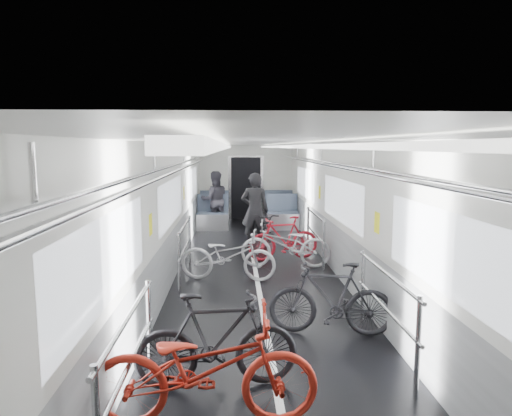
{
  "coord_description": "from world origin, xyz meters",
  "views": [
    {
      "loc": [
        -0.41,
        -7.81,
        2.34
      ],
      "look_at": [
        0.0,
        0.38,
        1.23
      ],
      "focal_mm": 32.0,
      "sensor_mm": 36.0,
      "label": 1
    }
  ],
  "objects_px": {
    "bike_left_far": "(228,256)",
    "person_seated": "(215,200)",
    "bike_right_mid": "(286,245)",
    "bike_right_far": "(284,238)",
    "bike_left_near": "(205,368)",
    "bike_aisle": "(266,230)",
    "person_standing": "(255,211)",
    "bike_left_mid": "(217,340)",
    "bike_right_near": "(331,298)"
  },
  "relations": [
    {
      "from": "person_standing",
      "to": "bike_right_far",
      "type": "bearing_deg",
      "value": 124.98
    },
    {
      "from": "bike_left_near",
      "to": "bike_aisle",
      "type": "height_order",
      "value": "bike_left_near"
    },
    {
      "from": "bike_left_far",
      "to": "person_seated",
      "type": "distance_m",
      "value": 5.2
    },
    {
      "from": "bike_left_mid",
      "to": "bike_right_near",
      "type": "xyz_separation_m",
      "value": [
        1.38,
        1.2,
        -0.01
      ]
    },
    {
      "from": "bike_right_far",
      "to": "bike_aisle",
      "type": "height_order",
      "value": "bike_right_far"
    },
    {
      "from": "bike_right_mid",
      "to": "bike_right_far",
      "type": "xyz_separation_m",
      "value": [
        0.03,
        0.6,
        0.0
      ]
    },
    {
      "from": "bike_left_far",
      "to": "bike_right_far",
      "type": "height_order",
      "value": "bike_right_far"
    },
    {
      "from": "bike_right_far",
      "to": "bike_aisle",
      "type": "bearing_deg",
      "value": -179.57
    },
    {
      "from": "bike_right_mid",
      "to": "person_standing",
      "type": "distance_m",
      "value": 1.89
    },
    {
      "from": "bike_left_near",
      "to": "bike_left_mid",
      "type": "xyz_separation_m",
      "value": [
        0.08,
        0.6,
        -0.02
      ]
    },
    {
      "from": "bike_left_near",
      "to": "person_standing",
      "type": "height_order",
      "value": "person_standing"
    },
    {
      "from": "bike_left_near",
      "to": "bike_right_mid",
      "type": "distance_m",
      "value": 5.16
    },
    {
      "from": "bike_left_far",
      "to": "person_standing",
      "type": "bearing_deg",
      "value": -3.37
    },
    {
      "from": "bike_left_mid",
      "to": "person_standing",
      "type": "distance_m",
      "value": 6.22
    },
    {
      "from": "bike_right_near",
      "to": "person_standing",
      "type": "relative_size",
      "value": 0.88
    },
    {
      "from": "bike_right_far",
      "to": "person_standing",
      "type": "bearing_deg",
      "value": -169.7
    },
    {
      "from": "bike_left_far",
      "to": "bike_right_near",
      "type": "height_order",
      "value": "bike_right_near"
    },
    {
      "from": "bike_aisle",
      "to": "person_standing",
      "type": "distance_m",
      "value": 0.53
    },
    {
      "from": "bike_right_mid",
      "to": "person_standing",
      "type": "xyz_separation_m",
      "value": [
        -0.51,
        1.77,
        0.42
      ]
    },
    {
      "from": "bike_left_far",
      "to": "bike_right_mid",
      "type": "xyz_separation_m",
      "value": [
        1.1,
        0.79,
        0.01
      ]
    },
    {
      "from": "bike_left_near",
      "to": "person_standing",
      "type": "relative_size",
      "value": 1.08
    },
    {
      "from": "bike_left_far",
      "to": "person_seated",
      "type": "relative_size",
      "value": 1.02
    },
    {
      "from": "bike_left_near",
      "to": "bike_right_far",
      "type": "distance_m",
      "value": 5.75
    },
    {
      "from": "bike_left_near",
      "to": "bike_aisle",
      "type": "bearing_deg",
      "value": -8.24
    },
    {
      "from": "bike_right_far",
      "to": "bike_left_far",
      "type": "bearing_deg",
      "value": -53.73
    },
    {
      "from": "bike_right_near",
      "to": "person_standing",
      "type": "bearing_deg",
      "value": -161.56
    },
    {
      "from": "bike_right_mid",
      "to": "person_standing",
      "type": "height_order",
      "value": "person_standing"
    },
    {
      "from": "bike_left_far",
      "to": "person_seated",
      "type": "bearing_deg",
      "value": 14.48
    },
    {
      "from": "person_standing",
      "to": "bike_right_near",
      "type": "bearing_deg",
      "value": 108.27
    },
    {
      "from": "bike_right_near",
      "to": "bike_right_far",
      "type": "xyz_separation_m",
      "value": [
        -0.17,
        3.81,
        -0.01
      ]
    },
    {
      "from": "bike_right_near",
      "to": "bike_left_near",
      "type": "bearing_deg",
      "value": -28.67
    },
    {
      "from": "bike_right_near",
      "to": "person_seated",
      "type": "height_order",
      "value": "person_seated"
    },
    {
      "from": "bike_aisle",
      "to": "person_standing",
      "type": "relative_size",
      "value": 0.93
    },
    {
      "from": "bike_left_mid",
      "to": "bike_right_far",
      "type": "bearing_deg",
      "value": -17.88
    },
    {
      "from": "bike_left_near",
      "to": "bike_right_mid",
      "type": "relative_size",
      "value": 1.1
    },
    {
      "from": "bike_left_far",
      "to": "bike_right_mid",
      "type": "height_order",
      "value": "bike_right_mid"
    },
    {
      "from": "bike_right_far",
      "to": "person_seated",
      "type": "xyz_separation_m",
      "value": [
        -1.57,
        3.78,
        0.37
      ]
    },
    {
      "from": "bike_left_near",
      "to": "person_standing",
      "type": "distance_m",
      "value": 6.82
    },
    {
      "from": "bike_left_near",
      "to": "bike_right_near",
      "type": "relative_size",
      "value": 1.23
    },
    {
      "from": "bike_left_far",
      "to": "bike_left_mid",
      "type": "bearing_deg",
      "value": -171.45
    },
    {
      "from": "bike_left_mid",
      "to": "person_seated",
      "type": "xyz_separation_m",
      "value": [
        -0.36,
        8.78,
        0.35
      ]
    },
    {
      "from": "bike_left_far",
      "to": "bike_right_mid",
      "type": "bearing_deg",
      "value": -44.62
    },
    {
      "from": "bike_right_near",
      "to": "bike_right_far",
      "type": "distance_m",
      "value": 3.81
    },
    {
      "from": "person_seated",
      "to": "bike_left_near",
      "type": "bearing_deg",
      "value": 82.34
    },
    {
      "from": "bike_right_mid",
      "to": "bike_left_far",
      "type": "bearing_deg",
      "value": -48.66
    },
    {
      "from": "bike_right_mid",
      "to": "bike_aisle",
      "type": "height_order",
      "value": "bike_right_mid"
    },
    {
      "from": "bike_left_near",
      "to": "bike_left_mid",
      "type": "height_order",
      "value": "bike_left_near"
    },
    {
      "from": "bike_left_mid",
      "to": "bike_right_near",
      "type": "bearing_deg",
      "value": -53.31
    },
    {
      "from": "bike_right_near",
      "to": "person_standing",
      "type": "distance_m",
      "value": 5.04
    },
    {
      "from": "bike_left_mid",
      "to": "bike_right_far",
      "type": "distance_m",
      "value": 5.15
    }
  ]
}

